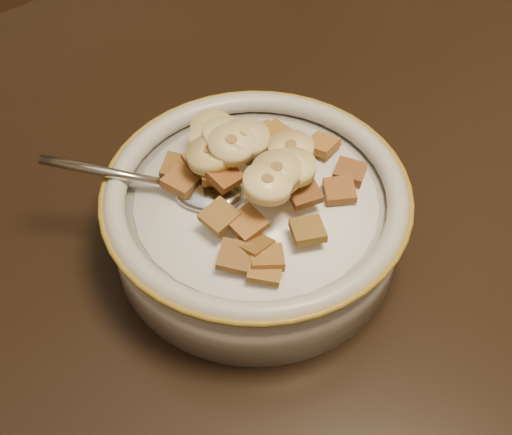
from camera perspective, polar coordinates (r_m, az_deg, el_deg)
cereal_bowl at (r=0.49m, az=0.00°, el=-0.48°), size 0.20×0.20×0.05m
milk at (r=0.48m, az=0.00°, el=1.36°), size 0.16×0.16×0.00m
spoon at (r=0.48m, az=-3.78°, el=2.02°), size 0.06×0.06×0.01m
cereal_square_0 at (r=0.48m, az=-3.41°, el=3.84°), size 0.02×0.02×0.01m
cereal_square_1 at (r=0.43m, az=0.74°, el=-4.05°), size 0.03×0.03×0.01m
cereal_square_2 at (r=0.44m, az=-0.71°, el=-0.47°), size 0.02×0.02×0.01m
cereal_square_3 at (r=0.49m, az=-4.44°, el=4.40°), size 0.02×0.02×0.01m
cereal_square_4 at (r=0.45m, az=4.17°, el=-1.04°), size 0.03×0.03×0.01m
cereal_square_5 at (r=0.51m, az=5.28°, el=5.82°), size 0.02×0.03×0.01m
cereal_square_6 at (r=0.44m, az=-0.25°, el=-2.21°), size 0.02×0.02×0.01m
cereal_square_7 at (r=0.51m, az=0.78°, el=6.64°), size 0.02×0.02×0.01m
cereal_square_8 at (r=0.46m, az=-2.59°, el=3.37°), size 0.02×0.02×0.01m
cereal_square_9 at (r=0.48m, az=-0.14°, el=5.11°), size 0.03×0.03×0.01m
cereal_square_10 at (r=0.46m, az=0.77°, el=2.61°), size 0.02×0.02×0.01m
cereal_square_11 at (r=0.46m, az=3.83°, el=2.01°), size 0.03×0.03×0.01m
cereal_square_12 at (r=0.48m, az=-6.05°, el=2.90°), size 0.03×0.03×0.01m
cereal_square_13 at (r=0.49m, az=-6.28°, el=4.03°), size 0.03×0.03×0.01m
cereal_square_14 at (r=0.43m, az=0.88°, el=-3.22°), size 0.03×0.03×0.01m
cereal_square_15 at (r=0.49m, az=7.52°, el=3.67°), size 0.03×0.03×0.01m
cereal_square_16 at (r=0.48m, az=6.70°, el=2.17°), size 0.03×0.03×0.01m
cereal_square_17 at (r=0.47m, az=-3.17°, el=3.59°), size 0.03×0.03×0.01m
cereal_square_18 at (r=0.43m, az=-1.67°, el=-3.14°), size 0.03×0.03×0.01m
cereal_square_19 at (r=0.51m, az=1.63°, el=6.59°), size 0.02×0.02×0.01m
cereal_square_20 at (r=0.45m, az=-2.93°, el=0.08°), size 0.02×0.02×0.01m
banana_slice_0 at (r=0.49m, az=-3.60°, el=6.03°), size 0.03×0.03×0.02m
banana_slice_1 at (r=0.48m, az=-2.31°, el=6.25°), size 0.04×0.04×0.01m
banana_slice_2 at (r=0.48m, az=-2.44°, el=6.58°), size 0.04×0.04×0.01m
banana_slice_3 at (r=0.47m, az=2.78°, el=5.47°), size 0.04×0.04×0.01m
banana_slice_4 at (r=0.49m, az=-3.49°, el=6.97°), size 0.04×0.04×0.02m
banana_slice_5 at (r=0.47m, az=-0.82°, el=6.37°), size 0.03×0.03×0.01m
banana_slice_6 at (r=0.46m, az=2.89°, el=4.04°), size 0.03×0.03×0.01m
banana_slice_7 at (r=0.45m, az=1.65°, el=3.67°), size 0.04×0.04×0.01m
banana_slice_8 at (r=0.44m, az=0.93°, el=2.72°), size 0.04×0.04×0.01m
banana_slice_9 at (r=0.45m, az=1.83°, el=3.64°), size 0.04×0.03×0.01m
banana_slice_10 at (r=0.47m, az=-3.70°, el=5.04°), size 0.04×0.04×0.01m
banana_slice_11 at (r=0.46m, az=-1.94°, el=5.85°), size 0.03×0.03×0.01m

